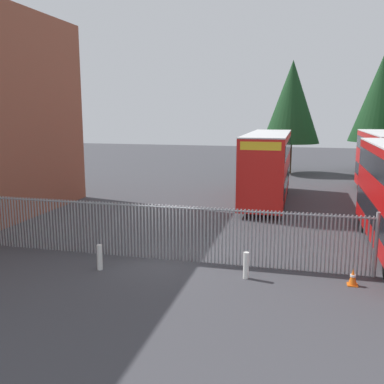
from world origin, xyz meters
name	(u,v)px	position (x,y,z in m)	size (l,w,h in m)	color
ground_plane	(209,214)	(0.00, 8.00, 0.00)	(100.00, 100.00, 0.00)	#3D3D42
palisade_fence	(159,230)	(-0.33, 0.00, 1.18)	(16.06, 0.14, 2.35)	gray
double_decker_bus_behind_fence_left	(268,164)	(2.89, 12.48, 2.42)	(2.54, 10.81, 4.42)	red
bollard_near_left	(100,257)	(-2.09, -1.69, 0.47)	(0.20, 0.20, 0.95)	silver
bollard_center_front	(246,265)	(3.26, -1.24, 0.47)	(0.20, 0.20, 0.95)	silver
traffic_cone_by_gate	(353,277)	(6.82, -1.00, 0.29)	(0.34, 0.34, 0.59)	orange
tree_short_side	(292,102)	(3.91, 26.32, 6.61)	(5.25, 5.25, 10.37)	#4C3823
tree_mid_row	(381,99)	(11.98, 29.05, 6.95)	(5.59, 5.59, 10.95)	#4C3823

